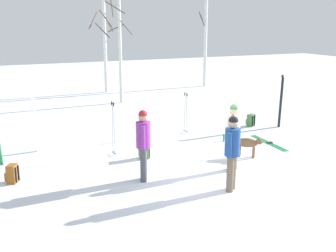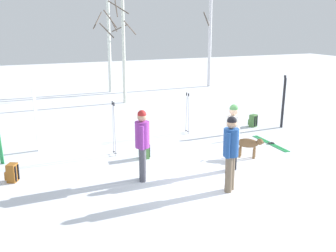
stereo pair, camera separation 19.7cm
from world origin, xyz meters
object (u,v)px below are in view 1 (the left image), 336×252
(water_bottle_0, at_px, (224,138))
(person_0, at_px, (233,133))
(ski_pair_planted_2, at_px, (35,119))
(ski_pair_lying_1, at_px, (269,143))
(ski_poles_0, at_px, (113,127))
(dog, at_px, (248,144))
(backpack_2, at_px, (12,174))
(backpack_0, at_px, (251,120))
(ski_pair_planted_0, at_px, (281,101))
(birch_tree_4, at_px, (206,30))
(ski_poles_1, at_px, (186,112))
(backpack_1, at_px, (144,151))
(birch_tree_2, at_px, (120,45))
(person_2, at_px, (232,149))
(birch_tree_3, at_px, (105,41))
(person_1, at_px, (143,141))

(water_bottle_0, bearing_deg, person_0, -117.70)
(ski_pair_planted_2, relative_size, ski_pair_lying_1, 1.08)
(ski_pair_lying_1, height_order, ski_poles_0, ski_poles_0)
(dog, distance_m, backpack_2, 6.21)
(backpack_2, bearing_deg, backpack_0, 14.23)
(ski_pair_planted_0, distance_m, ski_pair_lying_1, 2.38)
(person_0, relative_size, ski_pair_planted_0, 0.91)
(birch_tree_4, bearing_deg, ski_poles_1, -123.20)
(person_0, bearing_deg, ski_pair_planted_2, 139.61)
(backpack_1, bearing_deg, birch_tree_2, 75.81)
(person_2, distance_m, birch_tree_2, 11.01)
(ski_pair_lying_1, height_order, birch_tree_2, birch_tree_2)
(person_2, distance_m, water_bottle_0, 4.01)
(ski_pair_planted_2, relative_size, ski_poles_1, 1.44)
(ski_poles_0, xyz_separation_m, birch_tree_4, (8.73, 10.13, 2.40))
(person_2, height_order, backpack_2, person_2)
(backpack_2, relative_size, water_bottle_0, 1.94)
(backpack_1, bearing_deg, ski_pair_planted_2, 144.55)
(water_bottle_0, bearing_deg, birch_tree_3, 93.54)
(person_0, distance_m, ski_pair_planted_0, 5.01)
(dog, xyz_separation_m, birch_tree_4, (5.36, 11.85, 2.83))
(ski_pair_planted_2, height_order, birch_tree_2, birch_tree_2)
(ski_poles_1, xyz_separation_m, birch_tree_4, (5.79, 8.85, 2.47))
(person_2, xyz_separation_m, ski_pair_planted_2, (-3.55, 4.76, 0.01))
(ski_poles_1, distance_m, backpack_2, 6.19)
(backpack_2, xyz_separation_m, birch_tree_2, (5.49, 8.29, 2.44))
(water_bottle_0, relative_size, birch_tree_3, 0.04)
(ski_pair_lying_1, relative_size, birch_tree_3, 0.36)
(water_bottle_0, bearing_deg, person_2, -119.95)
(ski_pair_planted_0, bearing_deg, ski_pair_planted_2, 175.56)
(ski_pair_lying_1, relative_size, ski_poles_0, 1.20)
(ski_pair_lying_1, xyz_separation_m, ski_poles_0, (-4.75, 0.88, 0.81))
(backpack_0, xyz_separation_m, backpack_1, (-4.82, -1.75, 0.00))
(person_1, height_order, water_bottle_0, person_1)
(person_1, xyz_separation_m, ski_poles_1, (2.87, 3.41, -0.24))
(ski_pair_lying_1, height_order, backpack_0, backpack_0)
(person_2, xyz_separation_m, backpack_1, (-0.94, 2.90, -0.77))
(backpack_0, bearing_deg, ski_pair_lying_1, -110.51)
(ski_poles_1, relative_size, backpack_2, 3.14)
(backpack_1, xyz_separation_m, birch_tree_3, (2.23, 11.10, 2.49))
(backpack_0, bearing_deg, person_2, -129.91)
(ski_pair_lying_1, xyz_separation_m, birch_tree_2, (-2.06, 8.19, 2.64))
(ski_pair_lying_1, height_order, backpack_2, backpack_2)
(ski_poles_1, distance_m, birch_tree_2, 6.33)
(backpack_0, height_order, birch_tree_2, birch_tree_2)
(backpack_2, relative_size, birch_tree_4, 0.07)
(person_2, relative_size, ski_poles_0, 1.12)
(ski_poles_0, bearing_deg, backpack_0, 11.66)
(person_0, xyz_separation_m, backpack_0, (3.14, 3.55, -0.77))
(water_bottle_0, relative_size, birch_tree_2, 0.04)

